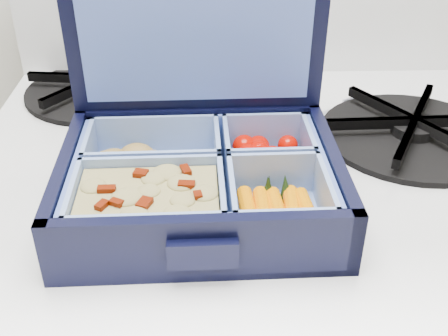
{
  "coord_description": "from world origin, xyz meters",
  "views": [
    {
      "loc": [
        0.63,
        1.22,
        1.17
      ],
      "look_at": [
        0.64,
        1.63,
        0.92
      ],
      "focal_mm": 45.0,
      "sensor_mm": 36.0,
      "label": 1
    }
  ],
  "objects": [
    {
      "name": "bento_box",
      "position": [
        0.62,
        1.62,
        0.91
      ],
      "size": [
        0.24,
        0.19,
        0.06
      ],
      "primitive_type": null,
      "rotation": [
        0.0,
        0.0,
        0.02
      ],
      "color": "black",
      "rests_on": "stove"
    },
    {
      "name": "burner_grate",
      "position": [
        0.85,
        1.74,
        0.89
      ],
      "size": [
        0.2,
        0.2,
        0.03
      ],
      "primitive_type": "cylinder",
      "rotation": [
        0.0,
        0.0,
        0.03
      ],
      "color": "black",
      "rests_on": "stove"
    },
    {
      "name": "burner_grate_rear",
      "position": [
        0.5,
        1.86,
        0.89
      ],
      "size": [
        0.2,
        0.2,
        0.02
      ],
      "primitive_type": "cylinder",
      "rotation": [
        0.0,
        0.0,
        -0.12
      ],
      "color": "black",
      "rests_on": "stove"
    },
    {
      "name": "fork",
      "position": [
        0.73,
        1.77,
        0.88
      ],
      "size": [
        0.17,
        0.12,
        0.01
      ],
      "primitive_type": null,
      "rotation": [
        0.0,
        0.0,
        -1.02
      ],
      "color": "silver",
      "rests_on": "stove"
    }
  ]
}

